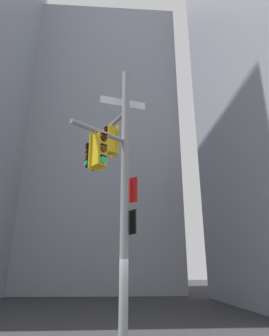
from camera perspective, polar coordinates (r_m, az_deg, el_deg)
The scene contains 2 objects.
building_mid_block at distance 38.50m, azimuth -5.96°, elevation 2.49°, with size 16.52×16.52×32.88m, color #9399A3.
signal_pole_assembly at distance 9.70m, azimuth -4.51°, elevation -0.49°, with size 2.33×4.20×8.84m.
Camera 1 is at (-0.28, -8.64, 2.23)m, focal length 31.05 mm.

